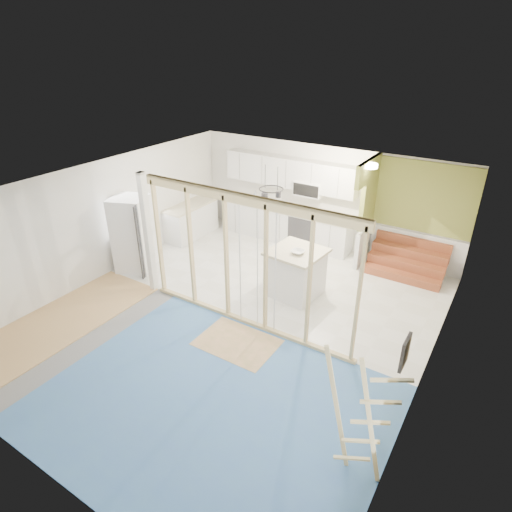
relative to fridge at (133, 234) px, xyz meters
The scene contains 16 objects.
room 3.14m from the fridge, ahead, with size 7.01×8.01×2.61m.
floor_overlays 3.29m from the fridge, ahead, with size 7.00×8.00×0.03m.
stud_frame 2.98m from the fridge, ahead, with size 4.66×0.14×2.60m.
base_cabinets 3.29m from the fridge, 63.22° to the left, with size 4.45×2.24×0.93m.
upper_cabinets 4.15m from the fridge, 56.38° to the left, with size 3.60×0.41×0.85m.
green_partition 6.04m from the fridge, 32.06° to the left, with size 2.25×1.51×2.60m.
pot_rack 3.31m from the fridge, 27.47° to the left, with size 0.52×0.52×0.72m.
sheathing_panel 7.01m from the fridge, 20.49° to the right, with size 0.02×4.00×2.60m, color tan.
electrical_panel 6.81m from the fridge, 15.87° to the right, with size 0.04×0.30×0.40m, color #343439.
ceiling_light 5.41m from the fridge, 29.66° to the left, with size 0.32×0.32×0.08m, color #FFEABF.
fridge is the anchor object (origin of this frame).
island 3.83m from the fridge, 15.00° to the left, with size 1.15×1.15×1.03m.
bowl 3.85m from the fridge, 13.28° to the left, with size 0.26×0.26×0.06m, color silver.
soap_bottle_a 3.47m from the fridge, 68.75° to the left, with size 0.13×0.13×0.33m, color #A7AFBA.
soap_bottle_b 4.38m from the fridge, 47.61° to the left, with size 0.08×0.09×0.19m, color white.
ladder 6.67m from the fridge, 21.07° to the right, with size 0.98×0.18×1.84m.
Camera 1 is at (4.05, -5.59, 4.86)m, focal length 30.00 mm.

